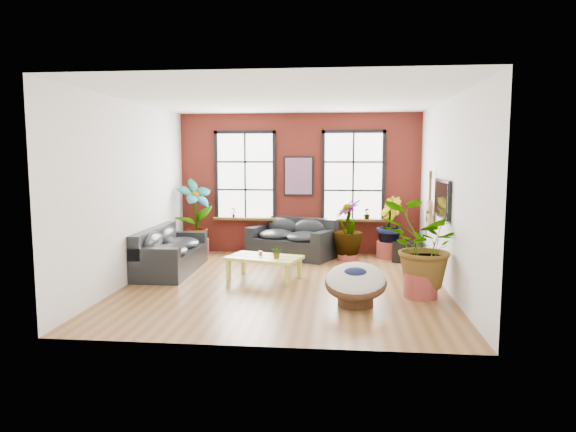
% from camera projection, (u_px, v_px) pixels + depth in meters
% --- Properties ---
extents(room, '(6.04, 6.54, 3.54)m').
position_uv_depth(room, '(286.00, 193.00, 9.78)').
color(room, brown).
rests_on(room, ground).
extents(sofa_back, '(2.28, 1.75, 0.94)m').
position_uv_depth(sofa_back, '(292.00, 239.00, 12.49)').
color(sofa_back, black).
rests_on(sofa_back, ground).
extents(sofa_left, '(1.03, 2.37, 0.93)m').
position_uv_depth(sofa_left, '(169.00, 252.00, 10.88)').
color(sofa_left, black).
rests_on(sofa_left, ground).
extents(coffee_table, '(1.60, 1.19, 0.55)m').
position_uv_depth(coffee_table, '(264.00, 259.00, 10.22)').
color(coffee_table, '#BAD24B').
rests_on(coffee_table, ground).
extents(papasan_chair, '(1.13, 1.14, 0.76)m').
position_uv_depth(papasan_chair, '(356.00, 282.00, 8.38)').
color(papasan_chair, '#432918').
rests_on(papasan_chair, ground).
extents(poster, '(0.74, 0.06, 0.98)m').
position_uv_depth(poster, '(299.00, 176.00, 12.75)').
color(poster, black).
rests_on(poster, room).
extents(tv_wall_unit, '(0.13, 1.86, 1.20)m').
position_uv_depth(tv_wall_unit, '(438.00, 203.00, 9.95)').
color(tv_wall_unit, black).
rests_on(tv_wall_unit, room).
extents(media_box, '(0.74, 0.69, 0.49)m').
position_uv_depth(media_box, '(408.00, 252.00, 11.87)').
color(media_box, black).
rests_on(media_box, ground).
extents(pot_back_left, '(0.61, 0.61, 0.41)m').
position_uv_depth(pot_back_left, '(198.00, 247.00, 12.70)').
color(pot_back_left, '#A03A34').
rests_on(pot_back_left, ground).
extents(pot_back_right, '(0.57, 0.57, 0.40)m').
position_uv_depth(pot_back_right, '(388.00, 249.00, 12.37)').
color(pot_back_right, '#A03A34').
rests_on(pot_back_right, ground).
extents(pot_right_wall, '(0.67, 0.67, 0.43)m').
position_uv_depth(pot_right_wall, '(421.00, 285.00, 8.92)').
color(pot_right_wall, '#A03A34').
rests_on(pot_right_wall, ground).
extents(pot_mid, '(0.58, 0.58, 0.33)m').
position_uv_depth(pot_mid, '(347.00, 253.00, 12.13)').
color(pot_mid, '#A03A34').
rests_on(pot_mid, ground).
extents(floor_plant_back_left, '(1.10, 1.08, 1.75)m').
position_uv_depth(floor_plant_back_left, '(196.00, 214.00, 12.63)').
color(floor_plant_back_left, '#185B1B').
rests_on(floor_plant_back_left, ground).
extents(floor_plant_back_right, '(0.67, 0.79, 1.33)m').
position_uv_depth(floor_plant_back_right, '(389.00, 224.00, 12.33)').
color(floor_plant_back_right, '#185B1B').
rests_on(floor_plant_back_right, ground).
extents(floor_plant_right_wall, '(1.50, 1.34, 1.50)m').
position_uv_depth(floor_plant_right_wall, '(421.00, 245.00, 8.87)').
color(floor_plant_right_wall, '#185B1B').
rests_on(floor_plant_right_wall, ground).
extents(floor_plant_mid, '(0.91, 0.91, 1.29)m').
position_uv_depth(floor_plant_mid, '(348.00, 227.00, 12.08)').
color(floor_plant_mid, '#185B1B').
rests_on(floor_plant_mid, ground).
extents(table_plant, '(0.24, 0.21, 0.25)m').
position_uv_depth(table_plant, '(277.00, 252.00, 10.03)').
color(table_plant, '#185B1B').
rests_on(table_plant, coffee_table).
extents(sill_plant_left, '(0.17, 0.17, 0.27)m').
position_uv_depth(sill_plant_left, '(233.00, 212.00, 12.97)').
color(sill_plant_left, '#185B1B').
rests_on(sill_plant_left, room).
extents(sill_plant_right, '(0.19, 0.19, 0.27)m').
position_uv_depth(sill_plant_right, '(367.00, 214.00, 12.63)').
color(sill_plant_right, '#185B1B').
rests_on(sill_plant_right, room).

